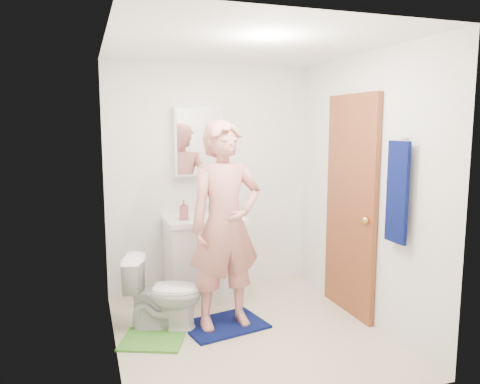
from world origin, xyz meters
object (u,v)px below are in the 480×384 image
(toothbrush_cup, at_px, (214,209))
(man, at_px, (225,225))
(vanity_cabinet, at_px, (204,260))
(medicine_cabinet, at_px, (198,142))
(toilet, at_px, (164,293))
(soap_dispenser, at_px, (184,210))
(towel, at_px, (397,192))

(toothbrush_cup, bearing_deg, man, -99.40)
(vanity_cabinet, bearing_deg, medicine_cabinet, 90.00)
(toilet, xyz_separation_m, soap_dispenser, (0.31, 0.56, 0.62))
(soap_dispenser, xyz_separation_m, man, (0.22, -0.69, -0.03))
(toilet, height_order, man, man)
(towel, bearing_deg, soap_dispenser, 134.52)
(toilet, bearing_deg, soap_dispenser, -11.55)
(medicine_cabinet, xyz_separation_m, towel, (1.18, -1.71, -0.35))
(vanity_cabinet, relative_size, soap_dispenser, 4.05)
(towel, xyz_separation_m, toilet, (-1.70, 0.86, -0.92))
(medicine_cabinet, distance_m, toilet, 1.61)
(toilet, bearing_deg, vanity_cabinet, -23.04)
(man, bearing_deg, soap_dispenser, 102.01)
(vanity_cabinet, height_order, toothbrush_cup, toothbrush_cup)
(towel, relative_size, man, 0.45)
(vanity_cabinet, height_order, medicine_cabinet, medicine_cabinet)
(soap_dispenser, bearing_deg, toilet, -118.56)
(towel, distance_m, man, 1.43)
(vanity_cabinet, height_order, toilet, vanity_cabinet)
(towel, height_order, toilet, towel)
(vanity_cabinet, distance_m, medicine_cabinet, 1.22)
(toothbrush_cup, bearing_deg, towel, -57.34)
(toothbrush_cup, distance_m, man, 0.89)
(medicine_cabinet, height_order, man, medicine_cabinet)
(vanity_cabinet, xyz_separation_m, toilet, (-0.52, -0.62, -0.07))
(towel, bearing_deg, toilet, 153.18)
(toothbrush_cup, bearing_deg, soap_dispenser, -152.07)
(vanity_cabinet, xyz_separation_m, soap_dispenser, (-0.22, -0.06, 0.55))
(towel, height_order, soap_dispenser, towel)
(vanity_cabinet, bearing_deg, towel, -51.53)
(man, bearing_deg, towel, -37.51)
(soap_dispenser, height_order, man, man)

